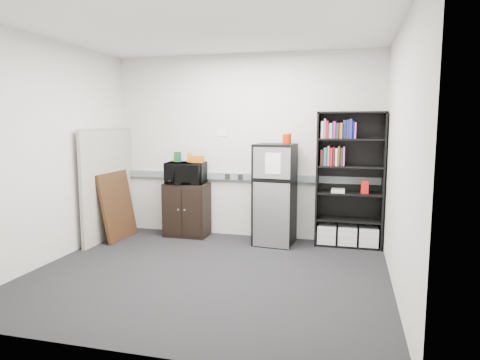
{
  "coord_description": "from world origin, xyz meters",
  "views": [
    {
      "loc": [
        1.52,
        -4.42,
        1.69
      ],
      "look_at": [
        0.15,
        0.9,
        0.96
      ],
      "focal_mm": 32.0,
      "sensor_mm": 36.0,
      "label": 1
    }
  ],
  "objects_px": {
    "cubicle_partition": "(108,184)",
    "cabinet": "(187,210)",
    "bookshelf": "(350,181)",
    "refrigerator": "(275,194)",
    "microwave": "(186,173)"
  },
  "relations": [
    {
      "from": "microwave",
      "to": "cabinet",
      "type": "bearing_deg",
      "value": 83.43
    },
    {
      "from": "cabinet",
      "to": "refrigerator",
      "type": "xyz_separation_m",
      "value": [
        1.35,
        -0.08,
        0.3
      ]
    },
    {
      "from": "cubicle_partition",
      "to": "cabinet",
      "type": "height_order",
      "value": "cubicle_partition"
    },
    {
      "from": "cubicle_partition",
      "to": "cabinet",
      "type": "bearing_deg",
      "value": 21.55
    },
    {
      "from": "bookshelf",
      "to": "microwave",
      "type": "distance_m",
      "value": 2.37
    },
    {
      "from": "cubicle_partition",
      "to": "microwave",
      "type": "bearing_deg",
      "value": 20.81
    },
    {
      "from": "refrigerator",
      "to": "cabinet",
      "type": "bearing_deg",
      "value": -178.23
    },
    {
      "from": "cabinet",
      "to": "refrigerator",
      "type": "distance_m",
      "value": 1.39
    },
    {
      "from": "bookshelf",
      "to": "refrigerator",
      "type": "height_order",
      "value": "bookshelf"
    },
    {
      "from": "cubicle_partition",
      "to": "refrigerator",
      "type": "height_order",
      "value": "cubicle_partition"
    },
    {
      "from": "cabinet",
      "to": "refrigerator",
      "type": "bearing_deg",
      "value": -3.39
    },
    {
      "from": "cabinet",
      "to": "microwave",
      "type": "bearing_deg",
      "value": -90.0
    },
    {
      "from": "microwave",
      "to": "bookshelf",
      "type": "bearing_deg",
      "value": -4.63
    },
    {
      "from": "microwave",
      "to": "refrigerator",
      "type": "bearing_deg",
      "value": -9.29
    },
    {
      "from": "cabinet",
      "to": "microwave",
      "type": "relative_size",
      "value": 1.41
    }
  ]
}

